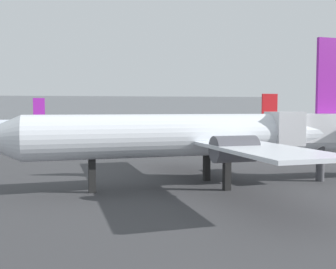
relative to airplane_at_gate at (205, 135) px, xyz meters
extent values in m
cylinder|color=silver|center=(-0.40, -0.05, 0.00)|extent=(27.24, 6.85, 3.33)
cube|color=silver|center=(0.94, 0.12, -0.50)|extent=(8.35, 26.43, 0.25)
cube|color=silver|center=(12.49, 1.65, 0.34)|extent=(3.57, 8.87, 0.16)
cube|color=purple|center=(11.98, 1.59, 4.98)|extent=(3.30, 0.74, 6.63)
cylinder|color=#4C4C54|center=(0.79, -4.88, -0.66)|extent=(3.29, 2.24, 1.85)
cylinder|color=#4C4C54|center=(-0.51, 4.91, -0.66)|extent=(3.29, 2.24, 1.85)
cube|color=black|center=(-8.97, -1.19, -2.91)|extent=(0.58, 0.58, 2.49)
cube|color=black|center=(1.21, -1.91, -2.91)|extent=(0.58, 0.58, 2.49)
cube|color=black|center=(0.67, 2.16, -2.91)|extent=(0.58, 0.58, 2.49)
cylinder|color=silver|center=(28.45, 30.02, -1.10)|extent=(22.76, 5.13, 2.88)
cone|color=silver|center=(15.64, 28.73, -1.10)|extent=(3.44, 3.18, 2.88)
cube|color=silver|center=(27.33, 29.91, -1.53)|extent=(6.11, 25.52, 0.20)
cube|color=silver|center=(17.64, 28.93, -0.81)|extent=(2.73, 7.27, 0.14)
cube|color=red|center=(18.06, 28.97, 2.42)|extent=(2.72, 0.52, 4.18)
cylinder|color=#4C4C54|center=(27.52, 34.75, -1.68)|extent=(2.68, 1.77, 1.52)
cube|color=black|center=(27.16, 31.59, -3.35)|extent=(0.46, 0.46, 1.61)
cube|color=black|center=(27.50, 28.22, -3.35)|extent=(0.46, 0.46, 1.61)
cone|color=#B2BCCC|center=(-20.87, 60.49, -1.42)|extent=(3.15, 2.99, 2.37)
cube|color=#B2BCCC|center=(-22.50, 60.02, -1.18)|extent=(3.62, 6.86, 0.13)
cube|color=purple|center=(-22.88, 59.91, 2.14)|extent=(2.48, 0.92, 4.75)
cube|color=silver|center=(6.88, 0.30, 0.45)|extent=(2.53, 2.91, 2.80)
cylinder|color=#3F3F44|center=(10.33, 0.47, -2.45)|extent=(0.70, 0.70, 3.40)
cylinder|color=slate|center=(42.38, 53.31, 6.41)|extent=(0.50, 0.50, 21.12)
cube|color=#F2EACC|center=(42.38, 53.31, 17.37)|extent=(2.40, 0.50, 0.80)
cube|color=#999EA3|center=(-0.93, 109.15, 1.01)|extent=(93.24, 24.91, 10.33)
camera|label=1|loc=(-7.81, -30.29, 2.08)|focal=41.46mm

